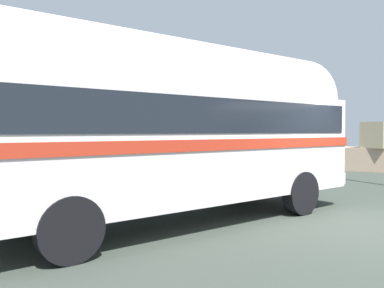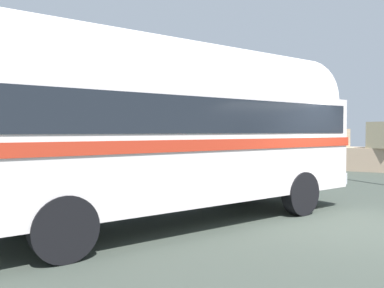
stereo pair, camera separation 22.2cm
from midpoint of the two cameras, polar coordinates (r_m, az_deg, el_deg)
ground at (r=8.39m, az=24.28°, el=-11.08°), size 32.00×26.00×0.02m
breakwater at (r=19.99m, az=25.57°, el=-1.64°), size 31.36×2.13×2.38m
vintage_coach at (r=7.82m, az=-3.14°, el=3.22°), size 5.77×8.79×3.70m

